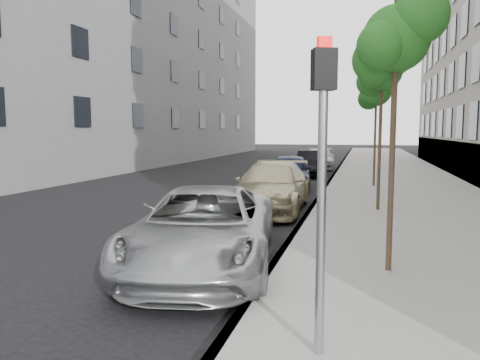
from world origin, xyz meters
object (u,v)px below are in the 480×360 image
at_px(suv, 271,187).
at_px(sedan_black, 311,163).
at_px(tree_far, 377,91).
at_px(signal_pole, 322,162).
at_px(sedan_rear, 320,159).
at_px(sedan_blue, 289,172).
at_px(tree_mid, 383,71).
at_px(tree_near, 398,39).
at_px(minivan, 204,229).

distance_m(suv, sedan_black, 11.86).
height_order(tree_far, signal_pole, tree_far).
bearing_deg(sedan_rear, sedan_blue, -95.00).
bearing_deg(tree_mid, sedan_rear, 101.23).
bearing_deg(tree_mid, suv, -175.95).
bearing_deg(tree_near, sedan_blue, 106.99).
relative_size(minivan, sedan_black, 1.23).
relative_size(tree_mid, suv, 0.94).
height_order(tree_far, suv, tree_far).
bearing_deg(tree_mid, tree_near, -90.00).
height_order(signal_pole, sedan_blue, signal_pole).
bearing_deg(signal_pole, suv, 83.15).
height_order(sedan_blue, sedan_black, sedan_blue).
distance_m(tree_near, suv, 7.83).
distance_m(minivan, sedan_rear, 23.51).
bearing_deg(minivan, sedan_blue, 81.61).
bearing_deg(suv, tree_near, -63.50).
relative_size(tree_near, minivan, 0.87).
bearing_deg(tree_far, sedan_black, 122.98).
height_order(tree_mid, minivan, tree_mid).
height_order(tree_near, minivan, tree_near).
distance_m(tree_near, sedan_blue, 12.80).
distance_m(minivan, suv, 6.52).
height_order(signal_pole, minivan, signal_pole).
bearing_deg(tree_near, minivan, -175.67).
relative_size(tree_far, suv, 0.94).
distance_m(minivan, sedan_black, 18.38).
bearing_deg(sedan_rear, minivan, -93.62).
xyz_separation_m(tree_mid, sedan_rear, (-3.33, 16.76, -3.66)).
distance_m(tree_far, sedan_blue, 5.16).
xyz_separation_m(tree_far, sedan_blue, (-3.61, -1.18, -3.49)).
relative_size(suv, sedan_black, 1.21).
xyz_separation_m(tree_near, signal_pole, (-0.92, -3.42, -1.83)).
xyz_separation_m(sedan_blue, sedan_rear, (0.29, 11.43, -0.09)).
xyz_separation_m(signal_pole, sedan_blue, (-2.69, 15.25, -1.47)).
bearing_deg(sedan_blue, minivan, -95.19).
relative_size(tree_near, signal_pole, 1.39).
bearing_deg(sedan_blue, tree_far, 11.57).
relative_size(tree_mid, signal_pole, 1.48).
height_order(tree_near, tree_far, tree_far).
bearing_deg(tree_near, tree_far, 90.00).
relative_size(tree_far, minivan, 0.92).
xyz_separation_m(tree_far, sedan_black, (-3.33, 5.13, -3.54)).
bearing_deg(sedan_blue, tree_near, -79.47).
relative_size(tree_far, signal_pole, 1.46).
bearing_deg(sedan_black, tree_mid, -75.78).
relative_size(minivan, sedan_blue, 1.19).
bearing_deg(signal_pole, minivan, 106.66).
relative_size(tree_near, suv, 0.89).
xyz_separation_m(minivan, suv, (0.02, 6.52, 0.02)).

